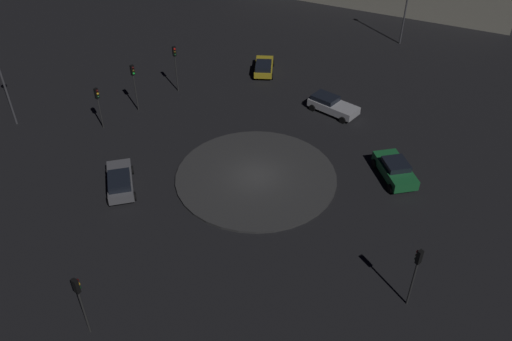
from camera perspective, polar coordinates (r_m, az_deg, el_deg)
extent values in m
plane|color=black|center=(39.18, 0.00, -0.74)|extent=(116.63, 116.63, 0.00)
cylinder|color=#383838|center=(39.13, 0.00, -0.64)|extent=(12.05, 12.05, 0.18)
cube|color=silver|center=(47.00, 8.44, 6.92)|extent=(4.25, 4.54, 0.66)
cube|color=black|center=(47.15, 7.58, 7.85)|extent=(2.62, 2.68, 0.41)
cylinder|color=black|center=(47.18, 10.62, 6.32)|extent=(0.57, 0.61, 0.61)
cylinder|color=black|center=(45.81, 9.42, 5.44)|extent=(0.57, 0.61, 0.61)
cylinder|color=black|center=(48.56, 7.43, 7.63)|extent=(0.57, 0.61, 0.61)
cylinder|color=black|center=(47.23, 6.18, 6.81)|extent=(0.57, 0.61, 0.61)
cube|color=slate|center=(39.04, -14.58, -1.11)|extent=(4.68, 2.74, 0.67)
cube|color=black|center=(38.11, -14.68, -1.08)|extent=(2.50, 2.02, 0.50)
cylinder|color=black|center=(40.56, -15.81, -0.30)|extent=(0.69, 0.37, 0.65)
cylinder|color=black|center=(40.46, -13.37, 0.06)|extent=(0.69, 0.37, 0.65)
cylinder|color=black|center=(38.07, -15.71, -3.14)|extent=(0.69, 0.37, 0.65)
cylinder|color=black|center=(37.96, -13.11, -2.76)|extent=(0.69, 0.37, 0.65)
cube|color=gold|center=(53.44, 0.87, 11.22)|extent=(4.16, 1.99, 0.56)
cube|color=black|center=(52.47, 0.82, 11.34)|extent=(2.17, 1.66, 0.49)
cylinder|color=black|center=(54.92, 0.02, 11.66)|extent=(0.61, 0.26, 0.60)
cylinder|color=black|center=(54.85, 1.87, 11.60)|extent=(0.61, 0.26, 0.60)
cylinder|color=black|center=(52.31, -0.18, 10.26)|extent=(0.61, 0.26, 0.60)
cylinder|color=black|center=(52.23, 1.74, 10.20)|extent=(0.61, 0.26, 0.60)
cube|color=#1E7238|center=(40.08, 14.88, 0.04)|extent=(4.59, 2.70, 0.74)
cube|color=black|center=(39.72, 15.03, 0.67)|extent=(2.13, 1.99, 0.42)
cylinder|color=black|center=(39.63, 16.91, -1.56)|extent=(0.69, 0.35, 0.66)
cylinder|color=black|center=(38.85, 14.43, -1.93)|extent=(0.69, 0.35, 0.66)
cylinder|color=black|center=(41.76, 15.14, 1.06)|extent=(0.69, 0.35, 0.66)
cylinder|color=black|center=(41.03, 12.76, 0.76)|extent=(0.69, 0.35, 0.66)
cylinder|color=#2D2D2D|center=(29.82, -18.19, -14.48)|extent=(0.12, 0.12, 3.31)
cube|color=black|center=(28.26, -19.01, -11.82)|extent=(0.35, 0.37, 0.90)
sphere|color=#3F0C0C|center=(28.11, -18.90, -11.28)|extent=(0.20, 0.20, 0.20)
sphere|color=yellow|center=(28.31, -18.79, -11.65)|extent=(0.20, 0.20, 0.20)
sphere|color=#0F3819|center=(28.50, -18.68, -12.01)|extent=(0.20, 0.20, 0.20)
cylinder|color=#2D2D2D|center=(47.47, -12.94, 8.23)|extent=(0.12, 0.12, 3.52)
cube|color=black|center=(46.46, -13.32, 10.60)|extent=(0.37, 0.37, 0.90)
sphere|color=#3F0C0C|center=(46.23, -13.26, 10.84)|extent=(0.20, 0.20, 0.20)
sphere|color=#4C380F|center=(46.35, -13.22, 10.55)|extent=(0.20, 0.20, 0.20)
sphere|color=#1EE53F|center=(46.47, -13.17, 10.25)|extent=(0.20, 0.20, 0.20)
cylinder|color=#2D2D2D|center=(30.81, 16.62, -11.75)|extent=(0.12, 0.12, 3.39)
cube|color=black|center=(29.27, 17.36, -8.98)|extent=(0.36, 0.37, 0.90)
sphere|color=red|center=(29.13, 17.24, -8.46)|extent=(0.20, 0.20, 0.20)
sphere|color=#4C380F|center=(29.32, 17.15, -8.83)|extent=(0.20, 0.20, 0.20)
sphere|color=#0F3819|center=(29.51, 17.05, -9.19)|extent=(0.20, 0.20, 0.20)
cylinder|color=#2D2D2D|center=(45.87, -16.57, 6.00)|extent=(0.12, 0.12, 2.88)
cube|color=black|center=(44.96, -17.00, 8.04)|extent=(0.37, 0.33, 0.90)
sphere|color=#3F0C0C|center=(44.74, -16.92, 8.31)|extent=(0.20, 0.20, 0.20)
sphere|color=yellow|center=(44.86, -16.86, 8.01)|extent=(0.20, 0.20, 0.20)
sphere|color=#0F3819|center=(44.99, -16.80, 7.71)|extent=(0.20, 0.20, 0.20)
cylinder|color=#2D2D2D|center=(49.98, -8.65, 10.38)|extent=(0.12, 0.12, 3.59)
cube|color=black|center=(49.01, -8.90, 12.71)|extent=(0.34, 0.37, 0.90)
sphere|color=red|center=(48.78, -8.87, 12.94)|extent=(0.20, 0.20, 0.20)
sphere|color=#4C380F|center=(48.89, -8.84, 12.65)|extent=(0.20, 0.20, 0.20)
sphere|color=#0F3819|center=(49.00, -8.81, 12.36)|extent=(0.20, 0.20, 0.20)
cylinder|color=#4C4C51|center=(47.99, -25.77, 8.53)|extent=(0.18, 0.18, 7.76)
cylinder|color=#4C4C51|center=(60.61, 16.01, 16.64)|extent=(0.18, 0.18, 8.05)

